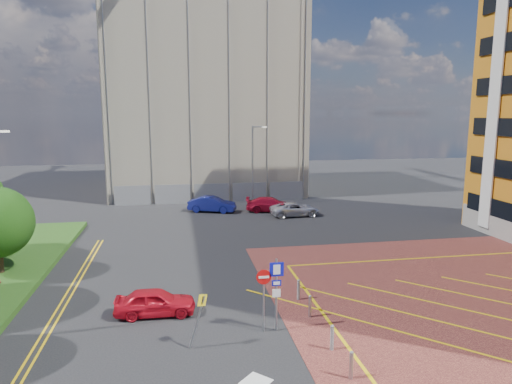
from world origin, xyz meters
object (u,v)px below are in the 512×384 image
object	(u,v)px
warning_sign	(199,314)
car_red_back	(271,204)
sign_cluster	(272,288)
car_silver_back	(295,209)
car_red_left	(155,302)
car_blue_back	(212,204)
lamp_back	(253,162)

from	to	relation	value
warning_sign	car_red_back	world-z (taller)	warning_sign
sign_cluster	car_silver_back	xyz separation A→B (m)	(6.66, 21.42, -1.33)
sign_cluster	warning_sign	xyz separation A→B (m)	(-3.10, -0.91, -0.52)
car_red_left	car_blue_back	distance (m)	22.38
sign_cluster	car_silver_back	size ratio (longest dim) A/B	0.71
lamp_back	car_silver_back	distance (m)	7.32
lamp_back	car_red_back	xyz separation A→B (m)	(1.11, -3.39, -3.68)
sign_cluster	warning_sign	world-z (taller)	sign_cluster
sign_cluster	lamp_back	bearing A→B (deg)	82.03
warning_sign	car_red_back	xyz separation A→B (m)	(7.99, 24.53, -0.75)
sign_cluster	car_red_left	world-z (taller)	sign_cluster
car_silver_back	sign_cluster	bearing A→B (deg)	158.81
lamp_back	car_red_left	size ratio (longest dim) A/B	2.18
car_blue_back	car_silver_back	size ratio (longest dim) A/B	0.99
car_blue_back	car_red_back	distance (m)	5.56
car_red_back	car_silver_back	xyz separation A→B (m)	(1.78, -2.20, -0.06)
car_red_back	car_red_left	bearing A→B (deg)	165.70
car_silver_back	car_red_left	bearing A→B (deg)	144.55
car_blue_back	car_silver_back	distance (m)	7.88
car_red_left	lamp_back	bearing A→B (deg)	-17.88
sign_cluster	car_silver_back	bearing A→B (deg)	72.72
sign_cluster	car_blue_back	distance (m)	24.49
car_silver_back	car_blue_back	bearing A→B (deg)	63.51
warning_sign	car_red_back	size ratio (longest dim) A/B	0.48
lamp_back	car_red_back	distance (m)	5.12
car_red_left	car_red_back	xyz separation A→B (m)	(9.84, 21.13, 0.05)
lamp_back	car_red_back	world-z (taller)	lamp_back
car_red_left	car_silver_back	bearing A→B (deg)	-29.81
lamp_back	car_silver_back	size ratio (longest dim) A/B	1.79
sign_cluster	warning_sign	size ratio (longest dim) A/B	1.42
lamp_back	car_red_back	size ratio (longest dim) A/B	1.71
warning_sign	car_red_back	distance (m)	25.81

